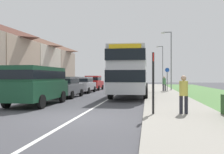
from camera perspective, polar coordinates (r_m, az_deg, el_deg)
ground_plane at (r=9.63m, az=-8.63°, el=-9.62°), size 120.00×120.00×0.00m
lane_marking_centre at (r=17.38m, az=-0.88°, el=-5.26°), size 0.14×60.00×0.01m
pavement_near_side at (r=15.23m, az=13.75°, el=-5.81°), size 3.20×68.00×0.12m
double_decker_bus at (r=20.08m, az=4.40°, el=1.57°), size 2.80×10.40×3.70m
parked_van_dark_green at (r=14.48m, az=-17.18°, el=-1.21°), size 2.11×4.94×2.18m
parked_car_grey at (r=19.19m, az=-10.75°, el=-2.10°), size 1.87×4.07×1.62m
parked_car_silver at (r=24.47m, az=-6.86°, el=-1.64°), size 1.94×4.16×1.61m
parked_car_red at (r=29.42m, az=-4.37°, el=-1.24°), size 1.92×3.97×1.72m
pedestrian_at_stop at (r=10.22m, az=16.49°, el=-3.55°), size 0.34×0.34×1.67m
pedestrian_walking_away at (r=25.82m, az=12.18°, el=-1.35°), size 0.34×0.34×1.67m
bus_stop_sign at (r=9.90m, az=9.67°, el=-0.40°), size 0.09×0.52×2.60m
cycle_route_sign at (r=25.24m, az=12.85°, el=-0.36°), size 0.44×0.08×2.52m
street_lamp_mid at (r=27.90m, az=13.51°, el=4.68°), size 1.14×0.20×6.64m
street_lamp_far at (r=42.08m, az=11.68°, el=3.25°), size 1.14×0.20×6.81m
house_terrace_far_side at (r=30.20m, az=-22.89°, el=3.87°), size 7.37×26.36×7.23m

